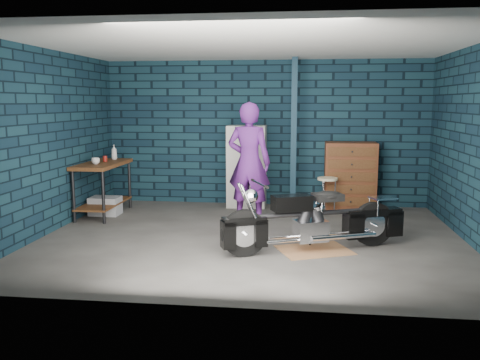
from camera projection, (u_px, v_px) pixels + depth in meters
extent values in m
plane|color=#54524F|center=(251.00, 238.00, 7.28)|extent=(6.00, 6.00, 0.00)
cube|color=#0E212F|center=(265.00, 133.00, 9.52)|extent=(6.00, 0.02, 2.70)
cube|color=#0E212F|center=(48.00, 142.00, 7.44)|extent=(0.02, 5.00, 2.70)
cube|color=#0E212F|center=(477.00, 146.00, 6.70)|extent=(0.02, 5.00, 2.70)
cube|color=silver|center=(252.00, 45.00, 6.87)|extent=(6.00, 5.00, 0.02)
cube|color=#122A3A|center=(294.00, 135.00, 8.92)|extent=(0.10, 0.10, 2.70)
cube|color=brown|center=(103.00, 189.00, 8.72)|extent=(0.60, 1.40, 0.91)
cube|color=#976942|center=(314.00, 250.00, 6.68)|extent=(1.09, 0.97, 0.01)
imported|color=#5E217E|center=(249.00, 162.00, 8.19)|extent=(0.77, 0.57, 1.93)
cube|color=#95979D|center=(105.00, 206.00, 8.77)|extent=(0.50, 0.36, 0.31)
cube|color=beige|center=(247.00, 166.00, 9.39)|extent=(0.70, 0.50, 1.51)
cube|color=brown|center=(350.00, 176.00, 9.18)|extent=(0.91, 0.51, 1.21)
imported|color=beige|center=(96.00, 161.00, 8.41)|extent=(0.16, 0.16, 0.11)
cylinder|color=maroon|center=(105.00, 159.00, 8.76)|extent=(0.09, 0.09, 0.10)
imported|color=#95979D|center=(114.00, 152.00, 9.11)|extent=(0.11, 0.11, 0.26)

